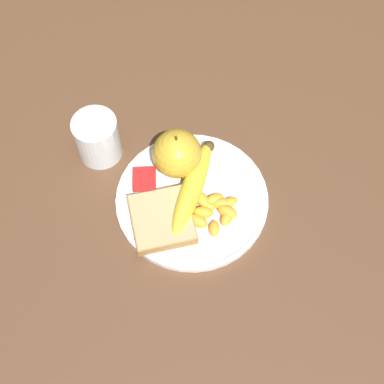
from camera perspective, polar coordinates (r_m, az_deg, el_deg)
name	(u,v)px	position (r m, az deg, el deg)	size (l,w,h in m)	color
ground_plane	(192,201)	(0.91, 0.00, -0.96)	(3.00, 3.00, 0.00)	brown
plate	(192,199)	(0.90, 0.00, -0.73)	(0.26, 0.26, 0.01)	white
juice_glass	(98,139)	(0.94, -10.03, 5.60)	(0.08, 0.08, 0.09)	silver
apple	(177,154)	(0.89, -1.61, 4.11)	(0.08, 0.08, 0.09)	gold
banana	(194,187)	(0.89, 0.24, 0.52)	(0.19, 0.10, 0.04)	yellow
bread_slice	(162,219)	(0.87, -3.22, -2.93)	(0.12, 0.11, 0.02)	olive
fork	(198,194)	(0.90, 0.67, -0.23)	(0.04, 0.17, 0.00)	silver
jam_packet	(145,182)	(0.90, -5.04, 1.07)	(0.05, 0.04, 0.02)	silver
orange_segment_0	(201,199)	(0.88, 1.02, -0.73)	(0.04, 0.03, 0.02)	#F9A32D
orange_segment_1	(198,221)	(0.87, 0.66, -3.11)	(0.03, 0.04, 0.02)	#F9A32D
orange_segment_2	(227,218)	(0.87, 3.74, -2.79)	(0.03, 0.03, 0.02)	#F9A32D
orange_segment_3	(227,212)	(0.88, 3.81, -2.09)	(0.04, 0.04, 0.02)	#F9A32D
orange_segment_4	(208,206)	(0.88, 1.71, -1.47)	(0.03, 0.03, 0.01)	#F9A32D
orange_segment_5	(214,229)	(0.86, 2.40, -3.92)	(0.03, 0.02, 0.02)	#F9A32D
orange_segment_6	(230,203)	(0.89, 4.05, -1.13)	(0.03, 0.03, 0.02)	#F9A32D
orange_segment_7	(215,199)	(0.89, 2.45, -0.77)	(0.03, 0.04, 0.02)	#F9A32D
orange_segment_8	(203,212)	(0.87, 1.21, -2.18)	(0.02, 0.03, 0.02)	#F9A32D
orange_segment_9	(222,203)	(0.88, 3.19, -1.22)	(0.02, 0.03, 0.02)	#F9A32D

